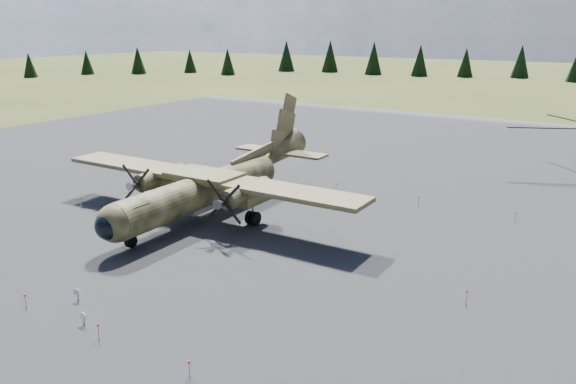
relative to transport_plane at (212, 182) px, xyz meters
The scene contains 7 objects.
ground 8.12m from the transport_plane, 40.24° to the right, with size 500.00×500.00×0.00m, color brown.
apron 8.19m from the transport_plane, 40.89° to the left, with size 120.00×120.00×0.04m, color slate.
transport_plane is the anchor object (origin of this frame).
info_placard_left 16.90m from the transport_plane, 77.76° to the right, with size 0.48×0.23×0.73m.
info_placard_right 19.09m from the transport_plane, 71.33° to the right, with size 0.48×0.29×0.70m.
barrier_fence 7.68m from the transport_plane, 43.02° to the right, with size 33.12×29.62×0.85m.
treeline 8.93m from the transport_plane, 90.58° to the right, with size 333.91×329.55×10.93m.
Camera 1 is at (23.23, -29.45, 14.98)m, focal length 35.00 mm.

